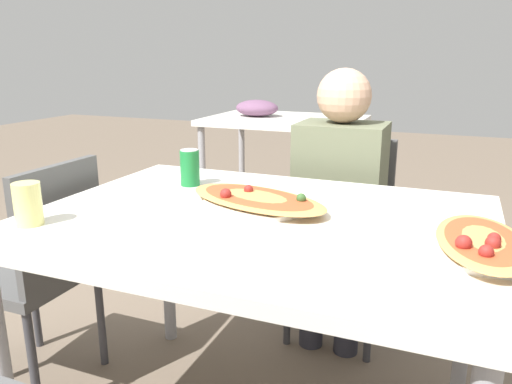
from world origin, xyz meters
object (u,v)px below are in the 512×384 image
Objects in this scene: chair_side_left at (39,264)px; person_seated at (339,187)px; soda_can at (190,168)px; drink_glass at (28,204)px; dining_table at (259,238)px; chair_far_seated at (343,225)px; pizza_second at (482,244)px; pizza_main at (257,200)px.

person_seated is (0.90, 0.71, 0.20)m from chair_side_left.
soda_can is at bearing -63.10° from chair_side_left.
drink_glass is (-0.19, -0.53, -0.01)m from soda_can.
person_seated is (0.07, 0.69, -0.01)m from dining_table.
drink_glass is at bearing -133.99° from chair_side_left.
chair_far_seated is (0.07, 0.80, -0.21)m from dining_table.
drink_glass is at bearing -109.78° from soda_can.
dining_table is 10.18× the size of soda_can.
chair_far_seated is at bearing -90.00° from person_seated.
drink_glass is 0.27× the size of pizza_second.
soda_can is (0.48, 0.24, 0.34)m from chair_side_left.
chair_side_left is at bearing 178.53° from pizza_second.
person_seated reaches higher than chair_far_seated.
drink_glass is 1.14m from pizza_second.
chair_far_seated is 1.03m from pizza_second.
pizza_main is 0.63m from pizza_second.
chair_side_left is 7.43× the size of drink_glass.
drink_glass is (-0.50, -0.38, 0.04)m from pizza_main.
person_seated reaches higher than pizza_second.
chair_side_left is 1.62× the size of pizza_main.
drink_glass is at bearing 58.34° from person_seated.
pizza_main is (-0.11, -0.61, 0.10)m from person_seated.
drink_glass reaches higher than chair_side_left.
chair_side_left is at bearing -178.59° from dining_table.
dining_table is at bearing 174.36° from pizza_second.
pizza_main is 4.59× the size of drink_glass.
dining_table is at bearing -62.84° from pizza_main.
dining_table is at bearing -88.59° from chair_side_left.
chair_far_seated reaches higher than pizza_main.
pizza_main is at bearing 167.52° from pizza_second.
person_seated is at bearing 83.91° from dining_table.
person_seated is 1.17m from drink_glass.
person_seated is at bearing -51.94° from chair_side_left.
chair_side_left reaches higher than dining_table.
dining_table is 2.43× the size of pizza_main.
chair_far_seated is 1.30m from drink_glass.
chair_far_seated is 1.00× the size of chair_side_left.
pizza_second is (0.92, -0.28, -0.04)m from soda_can.
chair_far_seated is 2.03× the size of pizza_second.
soda_can is (-0.42, -0.57, 0.34)m from chair_far_seated.
soda_can is (-0.35, 0.22, 0.13)m from dining_table.
dining_table is 0.69m from person_seated.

